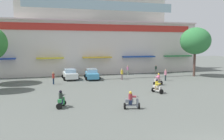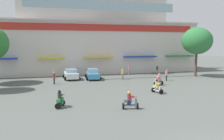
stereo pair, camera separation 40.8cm
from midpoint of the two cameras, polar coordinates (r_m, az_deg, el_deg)
The scene contains 14 objects.
ground_plane at distance 23.72m, azimuth 5.40°, elevation -6.64°, with size 128.00×128.00×0.00m, color #595E59.
colonial_building at distance 44.75m, azimuth -4.54°, elevation 10.45°, with size 38.83×14.47×19.00m.
plaza_tree_1 at distance 40.00m, azimuth 20.86°, elevation 6.84°, with size 4.85×5.04×8.09m.
parked_car_0 at distance 35.33m, azimuth -9.93°, elevation -1.00°, with size 2.53×4.41×1.57m.
parked_car_1 at distance 34.99m, azimuth -4.52°, elevation -1.00°, with size 2.57×4.59×1.57m.
scooter_rider_1 at distance 20.00m, azimuth -12.38°, elevation -7.45°, with size 0.93×1.40×1.53m.
scooter_rider_2 at distance 19.17m, azimuth 5.20°, elevation -7.92°, with size 1.42×0.81×1.51m.
scooter_rider_4 at distance 30.34m, azimuth 12.04°, elevation -2.56°, with size 1.47×1.04×1.58m.
scooter_rider_5 at distance 25.60m, azimuth 11.73°, elevation -4.32°, with size 0.90×1.49×1.54m.
pedestrian_0 at distance 39.76m, azimuth 4.56°, elevation 0.12°, with size 0.37×0.37×1.61m.
pedestrian_1 at distance 34.25m, azimuth 13.88°, elevation -1.06°, with size 0.46×0.46×1.68m.
pedestrian_2 at distance 34.14m, azimuth 3.05°, elevation -0.91°, with size 0.41×0.41×1.67m.
pedestrian_3 at distance 31.42m, azimuth -14.00°, elevation -1.73°, with size 0.42×0.42×1.67m.
pedestrian_4 at distance 41.24m, azimuth 11.58°, elevation 0.26°, with size 0.44×0.44×1.65m.
Camera 2 is at (-7.83, -8.70, 5.46)m, focal length 36.35 mm.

